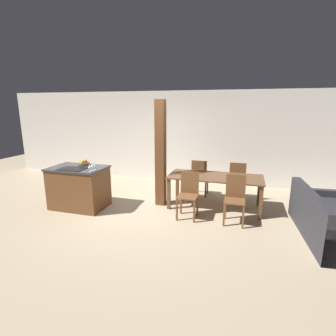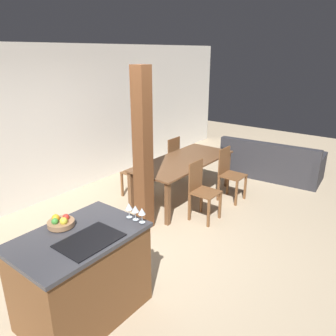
{
  "view_description": "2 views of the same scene",
  "coord_description": "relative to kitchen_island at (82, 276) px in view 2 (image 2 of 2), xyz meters",
  "views": [
    {
      "loc": [
        2.16,
        -5.1,
        2.26
      ],
      "look_at": [
        0.6,
        0.2,
        0.95
      ],
      "focal_mm": 28.0,
      "sensor_mm": 36.0,
      "label": 1
    },
    {
      "loc": [
        -2.98,
        -2.56,
        2.57
      ],
      "look_at": [
        0.6,
        0.2,
        0.95
      ],
      "focal_mm": 35.0,
      "sensor_mm": 36.0,
      "label": 2
    }
  ],
  "objects": [
    {
      "name": "ground_plane",
      "position": [
        1.37,
        0.24,
        -0.47
      ],
      "size": [
        16.0,
        16.0,
        0.0
      ],
      "primitive_type": "plane",
      "color": "tan"
    },
    {
      "name": "wall_back",
      "position": [
        1.37,
        2.8,
        0.88
      ],
      "size": [
        11.2,
        0.08,
        2.7
      ],
      "color": "silver",
      "rests_on": "ground_plane"
    },
    {
      "name": "kitchen_island",
      "position": [
        0.0,
        0.0,
        0.0
      ],
      "size": [
        1.22,
        0.83,
        0.95
      ],
      "color": "brown",
      "rests_on": "ground_plane"
    },
    {
      "name": "fruit_bowl",
      "position": [
        -0.0,
        0.25,
        0.52
      ],
      "size": [
        0.26,
        0.26,
        0.11
      ],
      "color": "#99704C",
      "rests_on": "kitchen_island"
    },
    {
      "name": "wine_glass_near",
      "position": [
        0.54,
        -0.34,
        0.6
      ],
      "size": [
        0.07,
        0.07,
        0.16
      ],
      "color": "silver",
      "rests_on": "kitchen_island"
    },
    {
      "name": "wine_glass_middle",
      "position": [
        0.54,
        -0.25,
        0.6
      ],
      "size": [
        0.07,
        0.07,
        0.16
      ],
      "color": "silver",
      "rests_on": "kitchen_island"
    },
    {
      "name": "wine_glass_far",
      "position": [
        0.54,
        -0.16,
        0.6
      ],
      "size": [
        0.07,
        0.07,
        0.16
      ],
      "color": "silver",
      "rests_on": "kitchen_island"
    },
    {
      "name": "dining_table",
      "position": [
        2.95,
        0.85,
        0.18
      ],
      "size": [
        2.07,
        0.91,
        0.74
      ],
      "color": "brown",
      "rests_on": "ground_plane"
    },
    {
      "name": "dining_chair_near_left",
      "position": [
        2.49,
        0.17,
        0.03
      ],
      "size": [
        0.4,
        0.4,
        0.95
      ],
      "color": "brown",
      "rests_on": "ground_plane"
    },
    {
      "name": "dining_chair_near_right",
      "position": [
        3.42,
        0.17,
        0.03
      ],
      "size": [
        0.4,
        0.4,
        0.95
      ],
      "color": "brown",
      "rests_on": "ground_plane"
    },
    {
      "name": "dining_chair_far_left",
      "position": [
        2.49,
        1.53,
        0.03
      ],
      "size": [
        0.4,
        0.4,
        0.95
      ],
      "rotation": [
        0.0,
        0.0,
        3.14
      ],
      "color": "brown",
      "rests_on": "ground_plane"
    },
    {
      "name": "dining_chair_far_right",
      "position": [
        3.42,
        1.53,
        0.03
      ],
      "size": [
        0.4,
        0.4,
        0.95
      ],
      "rotation": [
        0.0,
        0.0,
        3.14
      ],
      "color": "brown",
      "rests_on": "ground_plane"
    },
    {
      "name": "couch",
      "position": [
        5.02,
        -0.01,
        -0.19
      ],
      "size": [
        1.05,
        2.09,
        0.81
      ],
      "rotation": [
        0.0,
        0.0,
        1.65
      ],
      "color": "#2D2D33",
      "rests_on": "ground_plane"
    },
    {
      "name": "timber_post",
      "position": [
        1.72,
        0.7,
        0.73
      ],
      "size": [
        0.21,
        0.21,
        2.41
      ],
      "color": "brown",
      "rests_on": "ground_plane"
    }
  ]
}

